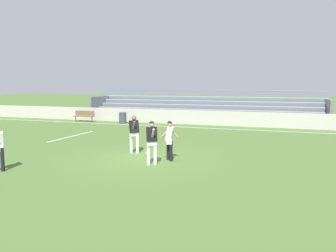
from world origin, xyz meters
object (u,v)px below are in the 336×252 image
(player_white_dropping_back, at_px, (170,137))
(soccer_ball, at_px, (148,153))
(player_dark_wide_left, at_px, (152,139))
(player_dark_trailing_run, at_px, (134,131))
(bench_near_bin, at_px, (84,115))
(trash_bin, at_px, (123,118))
(bleacher_stand, at_px, (202,108))

(player_white_dropping_back, relative_size, soccer_ball, 7.33)
(soccer_ball, bearing_deg, player_dark_wide_left, -62.28)
(player_dark_trailing_run, xyz_separation_m, soccer_ball, (0.78, -0.28, -0.91))
(bench_near_bin, bearing_deg, soccer_ball, -46.14)
(player_white_dropping_back, bearing_deg, player_dark_wide_left, -113.19)
(trash_bin, bearing_deg, bleacher_stand, 33.96)
(trash_bin, height_order, player_dark_trailing_run, player_dark_trailing_run)
(player_dark_trailing_run, bearing_deg, bleacher_stand, 91.27)
(bench_near_bin, distance_m, trash_bin, 3.57)
(bleacher_stand, xyz_separation_m, bench_near_bin, (-9.07, -3.66, -0.52))
(bleacher_stand, height_order, bench_near_bin, bleacher_stand)
(bleacher_stand, bearing_deg, player_dark_trailing_run, -88.73)
(player_white_dropping_back, distance_m, player_dark_wide_left, 1.01)
(trash_bin, distance_m, player_dark_trailing_run, 11.80)
(player_white_dropping_back, height_order, player_dark_wide_left, player_dark_wide_left)
(player_white_dropping_back, bearing_deg, player_dark_trailing_run, 156.52)
(bleacher_stand, distance_m, trash_bin, 6.66)
(bleacher_stand, height_order, trash_bin, bleacher_stand)
(player_dark_wide_left, bearing_deg, player_dark_trailing_run, 131.48)
(bench_near_bin, distance_m, player_white_dropping_back, 15.92)
(bench_near_bin, height_order, player_white_dropping_back, player_white_dropping_back)
(trash_bin, relative_size, player_dark_wide_left, 0.51)
(player_dark_wide_left, bearing_deg, bleacher_stand, 96.83)
(trash_bin, bearing_deg, bench_near_bin, 179.28)
(bleacher_stand, xyz_separation_m, player_white_dropping_back, (2.28, -14.82, -0.11))
(player_dark_trailing_run, distance_m, soccer_ball, 1.23)
(bench_near_bin, bearing_deg, trash_bin, -0.72)
(bleacher_stand, relative_size, bench_near_bin, 10.84)
(bleacher_stand, relative_size, player_dark_wide_left, 11.54)
(bench_near_bin, xyz_separation_m, player_white_dropping_back, (11.35, -11.16, 0.41))
(bench_near_bin, bearing_deg, bleacher_stand, 21.97)
(bench_near_bin, height_order, player_dark_wide_left, player_dark_wide_left)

